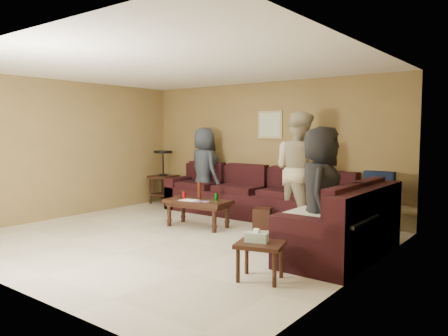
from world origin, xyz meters
The scene contains 10 objects.
room centered at (0.00, 0.00, 1.66)m, with size 5.60×5.50×2.50m.
sectional_sofa centered at (0.81, 1.52, 0.33)m, with size 4.65×2.90×0.97m.
coffee_table centered at (-0.24, 0.78, 0.39)m, with size 1.14×0.66×0.73m.
end_table_left centered at (-2.37, 2.10, 0.60)m, with size 0.56×0.56×1.15m.
side_table_right centered at (1.96, -0.77, 0.36)m, with size 0.59×0.53×0.55m.
waste_bin centered at (0.66, 1.34, 0.17)m, with size 0.28×0.28×0.34m, color black.
wall_art centered at (0.10, 2.48, 1.70)m, with size 0.52×0.04×0.52m.
person_left centered at (-1.17, 2.05, 0.83)m, with size 0.81×0.52×1.65m, color #2F3641.
person_middle centered at (1.04, 1.85, 0.95)m, with size 0.92×0.72×1.90m, color beige.
person_right centered at (2.15, 0.32, 0.82)m, with size 0.80×0.52×1.64m, color black.
Camera 1 is at (4.42, -4.60, 1.59)m, focal length 35.00 mm.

